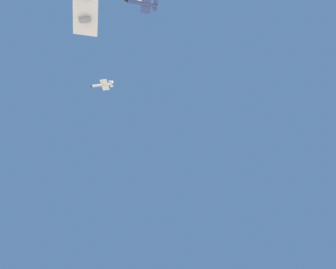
# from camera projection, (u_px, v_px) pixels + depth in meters

# --- Properties ---
(chase_jet_lead) EXTENTS (13.60, 11.94, 4.00)m
(chase_jet_lead) POSITION_uv_depth(u_px,v_px,m) (143.00, 4.00, 134.68)
(chase_jet_lead) COLOR #38478C
(chase_jet_right_wing) EXTENTS (15.11, 9.06, 4.00)m
(chase_jet_right_wing) POSITION_uv_depth(u_px,v_px,m) (102.00, 85.00, 194.58)
(chase_jet_right_wing) COLOR silver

